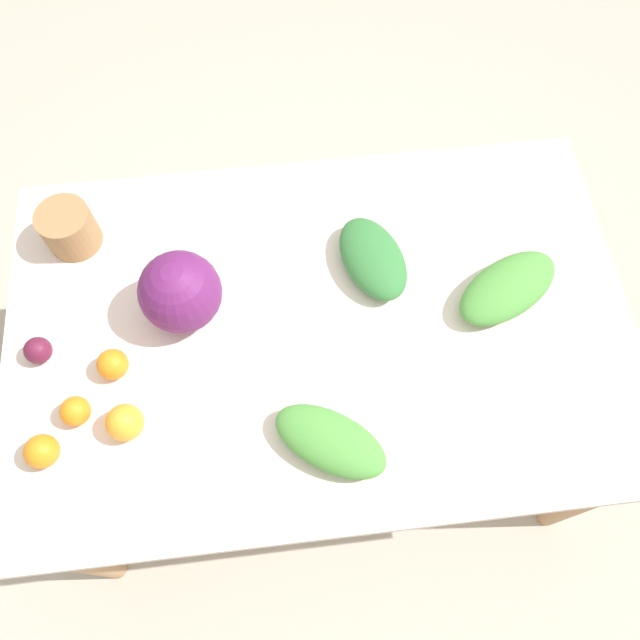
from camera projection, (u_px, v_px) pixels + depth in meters
The scene contains 12 objects.
ground_plane at pixel (320, 414), 2.14m from camera, with size 8.00×8.00×0.00m, color #B2A899.
dining_table at pixel (320, 338), 1.55m from camera, with size 1.48×0.96×0.74m.
cabbage_purple at pixel (180, 292), 1.40m from camera, with size 0.19×0.19×0.19m, color #601E5B.
paper_bag at pixel (69, 228), 1.52m from camera, with size 0.13×0.13×0.11m, color #997047.
greens_bunch_scallion at pixel (508, 288), 1.47m from camera, with size 0.28×0.14×0.08m, color #4C933D.
greens_bunch_chard at pixel (373, 258), 1.50m from camera, with size 0.24×0.14×0.07m, color #337538.
greens_bunch_kale at pixel (330, 441), 1.32m from camera, with size 0.26×0.13×0.07m, color #4C933D.
beet_root at pixel (38, 350), 1.41m from camera, with size 0.06×0.06×0.06m, color #5B1933.
orange_0 at pixel (75, 411), 1.35m from camera, with size 0.07×0.07×0.07m, color orange.
orange_1 at pixel (113, 364), 1.39m from camera, with size 0.07×0.07×0.07m, color orange.
orange_2 at pixel (125, 422), 1.33m from camera, with size 0.08×0.08×0.08m, color orange.
orange_3 at pixel (42, 451), 1.31m from camera, with size 0.07×0.07×0.07m, color orange.
Camera 1 is at (-0.07, -0.61, 2.08)m, focal length 35.00 mm.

